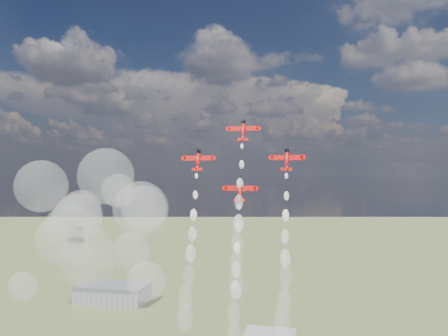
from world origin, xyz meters
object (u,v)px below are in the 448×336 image
at_px(hangar, 113,293).
at_px(plane_slot, 240,190).
at_px(plane_right, 287,159).
at_px(plane_lead, 243,130).
at_px(plane_left, 198,160).

distance_m(hangar, plane_slot, 226.23).
height_order(hangar, plane_right, plane_right).
bearing_deg(plane_lead, hangar, 127.38).
bearing_deg(plane_right, plane_lead, 168.60).
relative_size(plane_left, plane_slot, 1.00).
distance_m(hangar, plane_right, 236.48).
bearing_deg(plane_slot, plane_left, 168.60).
height_order(hangar, plane_slot, plane_slot).
bearing_deg(plane_right, plane_left, 180.00).
distance_m(plane_lead, plane_slot, 21.09).
xyz_separation_m(plane_lead, plane_left, (-15.06, -3.04, -10.10)).
xyz_separation_m(plane_left, plane_right, (30.13, 0.00, 0.00)).
distance_m(plane_lead, plane_right, 18.39).
distance_m(hangar, plane_left, 220.00).
xyz_separation_m(hangar, plane_lead, (124.84, -163.38, 103.13)).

